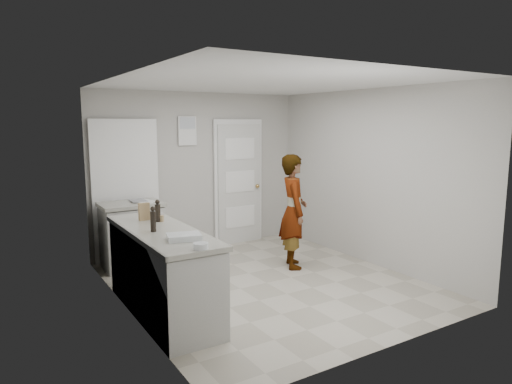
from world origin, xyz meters
TOP-DOWN VIEW (x-y plane):
  - ground at (0.00, 0.00)m, footprint 4.00×4.00m
  - room_shell at (-0.17, 1.95)m, footprint 4.00×4.00m
  - main_counter at (-1.45, -0.20)m, footprint 0.64×1.96m
  - side_counter at (-1.25, 1.55)m, footprint 0.84×0.61m
  - person at (0.69, 0.38)m, footprint 0.59×0.69m
  - cake_mix_box at (-1.45, 0.33)m, footprint 0.12×0.06m
  - spice_jar at (-1.31, 0.15)m, footprint 0.05×0.05m
  - oil_cruet_a at (-1.35, 0.18)m, footprint 0.06×0.06m
  - oil_cruet_b at (-1.55, -0.26)m, footprint 0.06×0.06m
  - baking_dish at (-1.41, -0.73)m, footprint 0.36×0.29m
  - egg_bowl at (-1.41, -1.10)m, footprint 0.14×0.14m
  - papers at (-1.08, 1.54)m, footprint 0.33×0.38m

SIDE VIEW (x-z plane):
  - ground at x=0.00m, z-range 0.00..0.00m
  - main_counter at x=-1.45m, z-range -0.04..0.89m
  - side_counter at x=-1.25m, z-range -0.03..0.89m
  - person at x=0.69m, z-range 0.00..1.60m
  - papers at x=-1.08m, z-range 0.93..0.93m
  - baking_dish at x=-1.41m, z-range 0.92..0.98m
  - egg_bowl at x=-1.41m, z-range 0.93..0.98m
  - spice_jar at x=-1.31m, z-range 0.93..1.00m
  - cake_mix_box at x=-1.45m, z-range 0.93..1.12m
  - room_shell at x=-0.17m, z-range -0.98..3.02m
  - oil_cruet_a at x=-1.35m, z-range 0.92..1.17m
  - oil_cruet_b at x=-1.55m, z-range 0.92..1.18m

